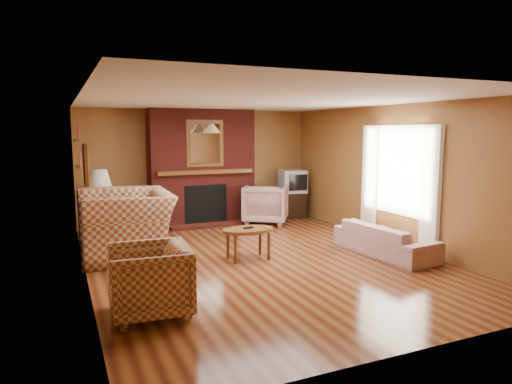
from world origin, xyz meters
name	(u,v)px	position (x,y,z in m)	size (l,w,h in m)	color
floor	(260,259)	(0.00, 0.00, 0.00)	(6.50, 6.50, 0.00)	#471E0F
ceiling	(260,100)	(0.00, 0.00, 2.40)	(6.50, 6.50, 0.00)	silver
wall_back	(198,166)	(0.00, 3.25, 1.20)	(6.50, 6.50, 0.00)	olive
wall_front	(415,220)	(0.00, -3.25, 1.20)	(6.50, 6.50, 0.00)	olive
wall_left	(83,190)	(-2.50, 0.00, 1.20)	(6.50, 6.50, 0.00)	olive
wall_right	(393,175)	(2.50, 0.00, 1.20)	(6.50, 6.50, 0.00)	olive
fireplace	(202,168)	(0.00, 2.98, 1.18)	(2.20, 0.82, 2.40)	#5A1A13
window_right	(398,181)	(2.45, -0.20, 1.13)	(0.10, 1.85, 2.00)	beige
bookshelf	(79,148)	(-2.44, 1.90, 1.67)	(0.09, 0.55, 0.71)	brown
botanical_print	(86,165)	(-2.47, -0.30, 1.55)	(0.05, 0.40, 0.50)	brown
pendant_light	(212,128)	(0.00, 2.30, 2.00)	(0.36, 0.36, 0.48)	black
plaid_loveseat	(125,224)	(-1.85, 1.05, 0.51)	(1.57, 1.37, 1.02)	maroon
plaid_armchair	(150,280)	(-1.95, -1.48, 0.38)	(0.82, 0.84, 0.77)	maroon
floral_sofa	(385,240)	(1.90, -0.59, 0.25)	(1.73, 0.68, 0.50)	#C4B998
floral_armchair	(266,204)	(1.24, 2.46, 0.41)	(0.88, 0.91, 0.83)	#C4B998
coffee_table	(248,233)	(-0.17, 0.06, 0.42)	(0.81, 0.50, 0.50)	brown
side_table	(101,223)	(-2.10, 2.45, 0.28)	(0.41, 0.41, 0.55)	brown
table_lamp	(100,187)	(-2.10, 2.45, 0.95)	(0.43, 0.43, 0.71)	white
tv_stand	(292,205)	(2.05, 2.80, 0.29)	(0.53, 0.48, 0.58)	black
crt_tv	(292,181)	(2.05, 2.79, 0.83)	(0.61, 0.61, 0.50)	#A2A5AA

